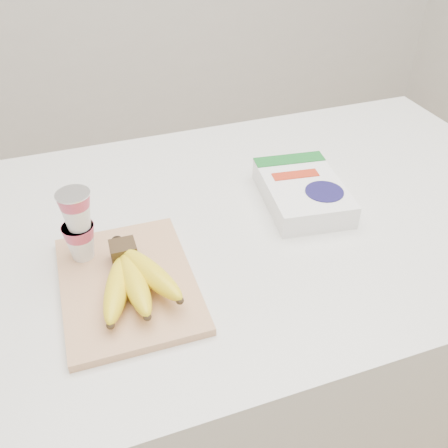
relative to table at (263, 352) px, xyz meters
name	(u,v)px	position (x,y,z in m)	size (l,w,h in m)	color
room	(286,47)	(0.00, 0.00, 0.86)	(4.00, 4.00, 4.00)	tan
table	(263,352)	(0.00, 0.00, 0.00)	(1.32, 0.88, 0.99)	white
cutting_board	(128,283)	(-0.35, -0.13, 0.50)	(0.24, 0.32, 0.02)	tan
bananas	(134,279)	(-0.34, -0.16, 0.54)	(0.16, 0.21, 0.07)	#382816
yogurt_stack	(78,224)	(-0.42, -0.04, 0.59)	(0.07, 0.06, 0.15)	white
cereal_box	(302,191)	(0.07, 0.01, 0.52)	(0.20, 0.27, 0.06)	white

